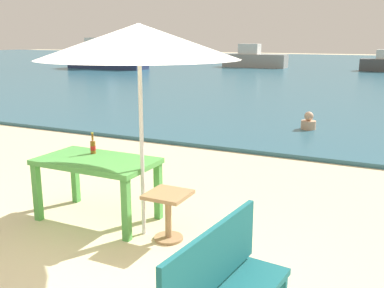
# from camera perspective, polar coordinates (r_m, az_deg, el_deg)

# --- Properties ---
(ground_plane) EXTENTS (120.00, 120.00, 0.00)m
(ground_plane) POSITION_cam_1_polar(r_m,az_deg,el_deg) (4.30, -13.48, -16.97)
(ground_plane) COLOR beige
(sea_water) EXTENTS (120.00, 50.00, 0.08)m
(sea_water) POSITION_cam_1_polar(r_m,az_deg,el_deg) (32.97, 22.00, 8.91)
(sea_water) COLOR #2D6075
(sea_water) RESTS_ON ground_plane
(picnic_table_green) EXTENTS (1.40, 0.80, 0.76)m
(picnic_table_green) POSITION_cam_1_polar(r_m,az_deg,el_deg) (5.39, -12.16, -3.02)
(picnic_table_green) COLOR #4C9E47
(picnic_table_green) RESTS_ON ground_plane
(beer_bottle_amber) EXTENTS (0.07, 0.07, 0.26)m
(beer_bottle_amber) POSITION_cam_1_polar(r_m,az_deg,el_deg) (5.60, -12.63, -0.26)
(beer_bottle_amber) COLOR brown
(beer_bottle_amber) RESTS_ON picnic_table_green
(patio_umbrella) EXTENTS (2.10, 2.10, 2.30)m
(patio_umbrella) POSITION_cam_1_polar(r_m,az_deg,el_deg) (4.66, -6.85, 12.95)
(patio_umbrella) COLOR silver
(patio_umbrella) RESTS_ON ground_plane
(side_table_wood) EXTENTS (0.44, 0.44, 0.54)m
(side_table_wood) POSITION_cam_1_polar(r_m,az_deg,el_deg) (4.84, -3.08, -8.37)
(side_table_wood) COLOR #9E7A51
(side_table_wood) RESTS_ON ground_plane
(bench_teal_center) EXTENTS (0.48, 1.23, 0.95)m
(bench_teal_center) POSITION_cam_1_polar(r_m,az_deg,el_deg) (3.09, 4.16, -18.03)
(bench_teal_center) COLOR #196066
(bench_teal_center) RESTS_ON ground_plane
(swimmer_person) EXTENTS (0.34, 0.34, 0.41)m
(swimmer_person) POSITION_cam_1_polar(r_m,az_deg,el_deg) (10.64, 14.76, 2.71)
(swimmer_person) COLOR tan
(swimmer_person) RESTS_ON sea_water
(boat_cargo_ship) EXTENTS (5.68, 1.55, 2.07)m
(boat_cargo_ship) POSITION_cam_1_polar(r_m,az_deg,el_deg) (31.25, -10.98, 10.87)
(boat_cargo_ship) COLOR navy
(boat_cargo_ship) RESTS_ON sea_water
(boat_sailboat) EXTENTS (4.50, 1.23, 1.64)m
(boat_sailboat) POSITION_cam_1_polar(r_m,az_deg,el_deg) (32.33, 7.97, 10.79)
(boat_sailboat) COLOR gray
(boat_sailboat) RESTS_ON sea_water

